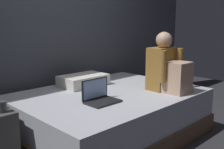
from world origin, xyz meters
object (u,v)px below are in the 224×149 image
at_px(bed, 110,115).
at_px(mug, 2,107).
at_px(laptop, 100,96).
at_px(person_sitting, 167,69).
at_px(pillow, 83,80).

bearing_deg(bed, mug, 178.34).
xyz_separation_m(laptop, mug, (-0.85, 0.23, 0.04)).
distance_m(bed, person_sitting, 0.83).
xyz_separation_m(bed, laptop, (-0.32, -0.19, 0.32)).
distance_m(bed, laptop, 0.49).
relative_size(laptop, pillow, 0.57).
bearing_deg(mug, laptop, -14.83).
relative_size(bed, person_sitting, 3.05).
relative_size(person_sitting, pillow, 1.17).
bearing_deg(mug, pillow, 19.72).
bearing_deg(person_sitting, bed, 142.39).
relative_size(laptop, mug, 3.56).
relative_size(bed, pillow, 3.57).
relative_size(person_sitting, laptop, 2.05).
xyz_separation_m(pillow, mug, (-1.16, -0.42, 0.03)).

